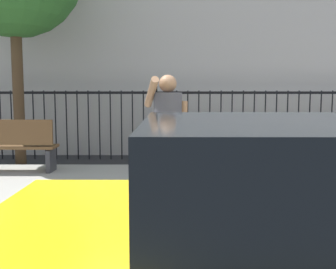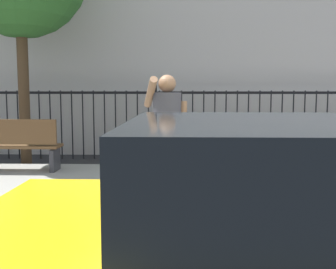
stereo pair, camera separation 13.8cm
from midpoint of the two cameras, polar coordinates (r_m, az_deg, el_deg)
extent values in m
cube|color=#9E9B93|center=(5.93, 2.22, -8.79)|extent=(28.00, 4.40, 0.15)
cube|color=black|center=(9.43, 1.57, 5.85)|extent=(12.00, 0.04, 0.06)
cylinder|color=black|center=(10.29, -22.62, 1.22)|extent=(0.03, 0.03, 1.60)
cylinder|color=black|center=(10.19, -21.30, 1.23)|extent=(0.03, 0.03, 1.60)
cylinder|color=black|center=(10.10, -19.95, 1.24)|extent=(0.03, 0.03, 1.60)
cylinder|color=black|center=(10.01, -18.58, 1.25)|extent=(0.03, 0.03, 1.60)
cylinder|color=black|center=(9.93, -17.19, 1.26)|extent=(0.03, 0.03, 1.60)
cylinder|color=black|center=(9.86, -15.78, 1.26)|extent=(0.03, 0.03, 1.60)
cylinder|color=black|center=(9.79, -14.34, 1.27)|extent=(0.03, 0.03, 1.60)
cylinder|color=black|center=(9.73, -12.89, 1.28)|extent=(0.03, 0.03, 1.60)
cylinder|color=black|center=(9.67, -11.41, 1.28)|extent=(0.03, 0.03, 1.60)
cylinder|color=black|center=(9.62, -9.92, 1.29)|extent=(0.03, 0.03, 1.60)
cylinder|color=black|center=(9.58, -8.42, 1.29)|extent=(0.03, 0.03, 1.60)
cylinder|color=black|center=(9.54, -6.91, 1.30)|extent=(0.03, 0.03, 1.60)
cylinder|color=black|center=(9.51, -5.38, 1.30)|extent=(0.03, 0.03, 1.60)
cylinder|color=black|center=(9.49, -3.85, 1.30)|extent=(0.03, 0.03, 1.60)
cylinder|color=black|center=(9.47, -2.31, 1.30)|extent=(0.03, 0.03, 1.60)
cylinder|color=black|center=(9.46, -0.76, 1.30)|extent=(0.03, 0.03, 1.60)
cylinder|color=black|center=(9.46, 0.78, 1.30)|extent=(0.03, 0.03, 1.60)
cylinder|color=black|center=(9.47, 2.33, 1.30)|extent=(0.03, 0.03, 1.60)
cylinder|color=black|center=(9.48, 3.87, 1.30)|extent=(0.03, 0.03, 1.60)
cylinder|color=black|center=(9.50, 5.41, 1.29)|extent=(0.03, 0.03, 1.60)
cylinder|color=black|center=(9.52, 6.94, 1.29)|extent=(0.03, 0.03, 1.60)
cylinder|color=black|center=(9.56, 8.46, 1.28)|extent=(0.03, 0.03, 1.60)
cylinder|color=black|center=(9.59, 9.97, 1.28)|extent=(0.03, 0.03, 1.60)
cylinder|color=black|center=(9.64, 11.47, 1.27)|extent=(0.03, 0.03, 1.60)
cylinder|color=black|center=(9.69, 12.95, 1.26)|extent=(0.03, 0.03, 1.60)
cylinder|color=black|center=(9.75, 14.42, 1.25)|extent=(0.03, 0.03, 1.60)
cylinder|color=black|center=(9.81, 15.87, 1.24)|extent=(0.03, 0.03, 1.60)
cylinder|color=black|center=(9.89, 17.29, 1.23)|extent=(0.03, 0.03, 1.60)
cylinder|color=black|center=(9.96, 18.70, 1.22)|extent=(0.03, 0.03, 1.60)
cylinder|color=black|center=(10.05, 20.08, 1.21)|extent=(0.03, 0.03, 1.60)
cylinder|color=black|center=(10.13, 21.44, 1.20)|extent=(0.03, 0.03, 1.60)
cube|color=black|center=(2.38, 19.73, -4.74)|extent=(2.00, 1.60, 0.55)
cylinder|color=black|center=(3.31, -6.23, -16.81)|extent=(0.64, 0.22, 0.64)
cylinder|color=#936B4C|center=(5.00, -1.95, -6.35)|extent=(0.15, 0.15, 0.75)
cylinder|color=#936B4C|center=(5.04, 0.29, -6.24)|extent=(0.15, 0.15, 0.75)
cylinder|color=#3F3F47|center=(4.91, -0.84, 1.88)|extent=(0.41, 0.41, 0.68)
sphere|color=#936B4C|center=(4.90, -0.84, 7.11)|extent=(0.21, 0.21, 0.21)
cylinder|color=#936B4C|center=(4.86, -3.15, 5.88)|extent=(0.21, 0.49, 0.37)
cylinder|color=#936B4C|center=(4.96, 1.41, 1.68)|extent=(0.09, 0.09, 0.52)
cube|color=black|center=(4.92, -2.72, 6.87)|extent=(0.07, 0.03, 0.15)
cube|color=brown|center=(4.99, 2.07, 0.76)|extent=(0.31, 0.23, 0.34)
cube|color=brown|center=(7.89, -21.42, -1.58)|extent=(1.60, 0.45, 0.05)
cube|color=brown|center=(7.68, -22.04, 0.30)|extent=(1.60, 0.06, 0.44)
cube|color=#333338|center=(7.69, -16.49, -3.48)|extent=(0.08, 0.41, 0.40)
cylinder|color=#4C3823|center=(8.95, -20.58, 6.00)|extent=(0.22, 0.22, 3.28)
camera|label=1|loc=(0.07, -90.76, -0.08)|focal=43.72mm
camera|label=2|loc=(0.07, 89.24, 0.08)|focal=43.72mm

